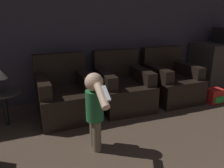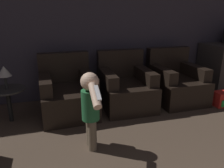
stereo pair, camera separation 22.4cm
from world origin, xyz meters
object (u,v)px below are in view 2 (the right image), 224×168
at_px(toy_backpack, 222,99).
at_px(lamp, 4,72).
at_px(person_toddler, 91,105).
at_px(armchair_right, 175,83).
at_px(armchair_left, 68,93).
at_px(armchair_middle, 125,88).

distance_m(toy_backpack, lamp, 3.34).
relative_size(person_toddler, lamp, 2.76).
xyz_separation_m(person_toddler, lamp, (-0.97, 0.97, 0.20)).
bearing_deg(person_toddler, armchair_right, -59.24).
bearing_deg(armchair_right, person_toddler, -149.06).
height_order(armchair_left, armchair_right, same).
bearing_deg(armchair_right, toy_backpack, -39.05).
distance_m(armchair_left, person_toddler, 1.05).
xyz_separation_m(armchair_left, lamp, (-0.81, -0.05, 0.42)).
bearing_deg(armchair_middle, person_toddler, -125.34).
bearing_deg(person_toddler, toy_backpack, -76.94).
bearing_deg(armchair_middle, lamp, -176.34).
xyz_separation_m(toy_backpack, lamp, (-3.26, 0.42, 0.60)).
bearing_deg(lamp, armchair_middle, 1.80).
xyz_separation_m(armchair_left, armchair_middle, (0.93, -0.00, 0.00)).
relative_size(armchair_left, lamp, 2.88).
xyz_separation_m(armchair_middle, person_toddler, (-0.77, -1.02, 0.21)).
bearing_deg(armchair_right, lamp, -178.90).
xyz_separation_m(person_toddler, toy_backpack, (2.29, 0.54, -0.40)).
bearing_deg(armchair_middle, armchair_left, -178.14).
bearing_deg(toy_backpack, armchair_left, 168.91).
bearing_deg(armchair_left, armchair_middle, -1.68).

